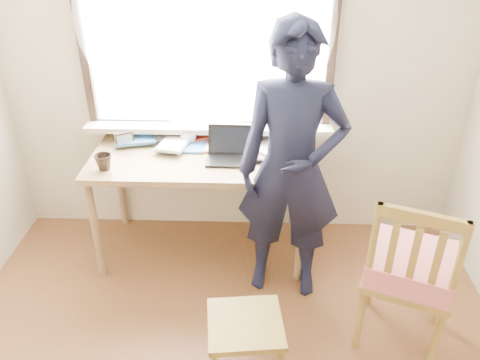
{
  "coord_description": "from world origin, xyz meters",
  "views": [
    {
      "loc": [
        0.15,
        -1.34,
        2.33
      ],
      "look_at": [
        0.07,
        0.95,
        1.02
      ],
      "focal_mm": 35.0,
      "sensor_mm": 36.0,
      "label": 1
    }
  ],
  "objects_px": {
    "mug_white": "(188,137)",
    "mug_dark": "(104,162)",
    "work_chair": "(245,330)",
    "laptop": "(230,151)",
    "person": "(291,169)",
    "desk": "(201,166)",
    "side_chair": "(410,268)"
  },
  "relations": [
    {
      "from": "side_chair",
      "to": "person",
      "type": "distance_m",
      "value": 0.91
    },
    {
      "from": "desk",
      "to": "mug_white",
      "type": "bearing_deg",
      "value": 117.74
    },
    {
      "from": "mug_dark",
      "to": "work_chair",
      "type": "xyz_separation_m",
      "value": [
        0.97,
        -0.93,
        -0.54
      ]
    },
    {
      "from": "desk",
      "to": "mug_dark",
      "type": "xyz_separation_m",
      "value": [
        -0.62,
        -0.23,
        0.14
      ]
    },
    {
      "from": "desk",
      "to": "person",
      "type": "height_order",
      "value": "person"
    },
    {
      "from": "mug_white",
      "to": "mug_dark",
      "type": "relative_size",
      "value": 1.02
    },
    {
      "from": "laptop",
      "to": "mug_dark",
      "type": "bearing_deg",
      "value": -166.79
    },
    {
      "from": "side_chair",
      "to": "person",
      "type": "bearing_deg",
      "value": 144.36
    },
    {
      "from": "laptop",
      "to": "mug_white",
      "type": "xyz_separation_m",
      "value": [
        -0.32,
        0.24,
        -0.01
      ]
    },
    {
      "from": "mug_dark",
      "to": "side_chair",
      "type": "height_order",
      "value": "side_chair"
    },
    {
      "from": "mug_dark",
      "to": "laptop",
      "type": "bearing_deg",
      "value": 13.21
    },
    {
      "from": "laptop",
      "to": "mug_white",
      "type": "distance_m",
      "value": 0.4
    },
    {
      "from": "desk",
      "to": "work_chair",
      "type": "relative_size",
      "value": 3.49
    },
    {
      "from": "laptop",
      "to": "mug_dark",
      "type": "relative_size",
      "value": 2.78
    },
    {
      "from": "mug_white",
      "to": "person",
      "type": "distance_m",
      "value": 0.93
    },
    {
      "from": "laptop",
      "to": "desk",
      "type": "bearing_deg",
      "value": 171.17
    },
    {
      "from": "side_chair",
      "to": "desk",
      "type": "bearing_deg",
      "value": 146.61
    },
    {
      "from": "desk",
      "to": "laptop",
      "type": "relative_size",
      "value": 4.78
    },
    {
      "from": "mug_dark",
      "to": "work_chair",
      "type": "distance_m",
      "value": 1.45
    },
    {
      "from": "mug_dark",
      "to": "side_chair",
      "type": "distance_m",
      "value": 2.04
    },
    {
      "from": "mug_white",
      "to": "mug_dark",
      "type": "bearing_deg",
      "value": -139.69
    },
    {
      "from": "desk",
      "to": "work_chair",
      "type": "xyz_separation_m",
      "value": [
        0.35,
        -1.16,
        -0.4
      ]
    },
    {
      "from": "laptop",
      "to": "mug_white",
      "type": "height_order",
      "value": "laptop"
    },
    {
      "from": "mug_white",
      "to": "mug_dark",
      "type": "distance_m",
      "value": 0.67
    },
    {
      "from": "mug_white",
      "to": "work_chair",
      "type": "relative_size",
      "value": 0.27
    },
    {
      "from": "person",
      "to": "laptop",
      "type": "bearing_deg",
      "value": 145.88
    },
    {
      "from": "laptop",
      "to": "side_chair",
      "type": "xyz_separation_m",
      "value": [
        1.08,
        -0.82,
        -0.33
      ]
    },
    {
      "from": "mug_white",
      "to": "laptop",
      "type": "bearing_deg",
      "value": -36.41
    },
    {
      "from": "side_chair",
      "to": "person",
      "type": "xyz_separation_m",
      "value": [
        -0.67,
        0.48,
        0.37
      ]
    },
    {
      "from": "desk",
      "to": "side_chair",
      "type": "distance_m",
      "value": 1.56
    },
    {
      "from": "mug_dark",
      "to": "work_chair",
      "type": "relative_size",
      "value": 0.26
    },
    {
      "from": "desk",
      "to": "mug_white",
      "type": "distance_m",
      "value": 0.27
    }
  ]
}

